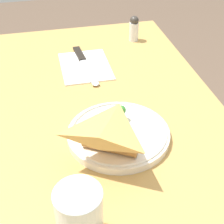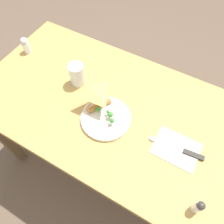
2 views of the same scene
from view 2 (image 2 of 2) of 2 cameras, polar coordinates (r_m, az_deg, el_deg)
name	(u,v)px [view 2 (image 2 of 2)]	position (r m, az deg, el deg)	size (l,w,h in m)	color
ground_plane	(109,159)	(1.61, -0.67, -12.28)	(6.00, 6.00, 0.00)	brown
dining_table	(108,116)	(1.07, -1.00, -1.10)	(1.23, 0.68, 0.71)	tan
plate_pizza	(106,117)	(0.92, -1.66, -1.31)	(0.21, 0.21, 0.06)	silver
milk_glass	(77,75)	(1.03, -9.11, 9.61)	(0.07, 0.07, 0.11)	white
napkin_folded	(176,149)	(0.91, 16.43, -9.15)	(0.18, 0.13, 0.00)	white
butter_knife	(179,149)	(0.91, 17.22, -9.28)	(0.22, 0.04, 0.01)	black
salt_shaker	(26,45)	(1.26, -21.63, 15.97)	(0.04, 0.04, 0.09)	white
pepper_shaker	(198,207)	(0.83, 21.62, -22.06)	(0.03, 0.03, 0.08)	silver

